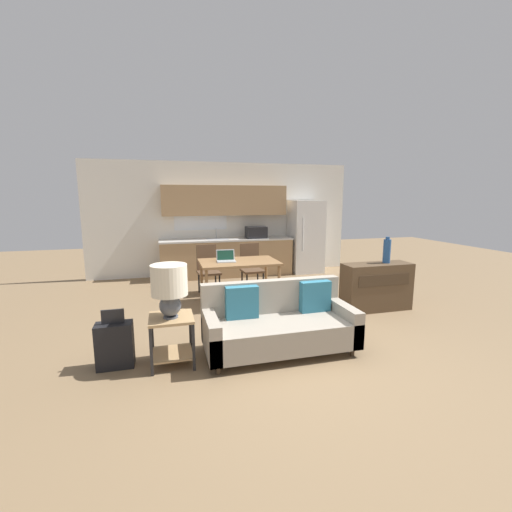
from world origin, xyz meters
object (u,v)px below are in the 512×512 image
Objects in this scene: laptop at (226,259)px; suitcase at (115,345)px; table_lamp at (169,285)px; side_table at (172,332)px; dining_table at (239,265)px; couch at (278,324)px; dining_chair_far_left at (208,267)px; vase at (387,251)px; credenza at (376,287)px; refrigerator at (306,236)px; dining_chair_far_right at (251,266)px.

laptop reaches higher than suitcase.
laptop is (1.00, 2.07, -0.11)m from table_lamp.
side_table is at bearing -112.51° from laptop.
dining_table is 0.75× the size of couch.
dining_table is 2.37m from side_table.
laptop reaches higher than couch.
suitcase is (-1.39, -2.74, -0.25)m from dining_chair_far_left.
vase reaches higher than dining_chair_far_left.
laptop is (-2.38, 0.96, 0.42)m from credenza.
laptop is 2.59m from suitcase.
couch is 1.41m from table_lamp.
credenza reaches higher than suitcase.
dining_chair_far_left is at bearing 145.92° from credenza.
table_lamp is at bearing -109.64° from dining_chair_far_left.
dining_table reaches higher than suitcase.
refrigerator reaches higher than credenza.
table_lamp is 0.62× the size of dining_chair_far_left.
dining_table is at bearing -5.23° from laptop.
credenza is (2.16, -0.93, -0.30)m from dining_table.
dining_chair_far_right is 1.04m from laptop.
side_table is 0.48× the size of credenza.
dining_chair_far_right reaches higher than side_table.
credenza is at bearing -38.52° from dining_chair_far_left.
table_lamp is at bearing -161.81° from credenza.
table_lamp is at bearing -129.20° from refrigerator.
suitcase reaches higher than side_table.
dining_table is 4.06× the size of laptop.
credenza is 3.14m from dining_chair_far_left.
side_table is (-1.28, -0.04, 0.05)m from couch.
table_lamp is at bearing -123.87° from dining_chair_far_right.
couch is 1.90× the size of dining_chair_far_right.
couch is at bearing -153.72° from credenza.
side_table is 2.94m from dining_chair_far_left.
dining_table is 1.17× the size of credenza.
table_lamp is (-1.28, -0.07, 0.60)m from couch.
refrigerator is 3.02× the size of table_lamp.
laptop is at bearing 97.98° from couch.
couch reaches higher than side_table.
vase reaches higher than couch.
vase is at bearing 17.62° from table_lamp.
table_lamp is (-3.42, -4.20, 0.03)m from refrigerator.
vase is (0.17, 0.02, 0.60)m from credenza.
suitcase is at bearing -121.38° from dining_chair_far_left.
refrigerator is at bearing 45.23° from suitcase.
dining_chair_far_right is at bearing -142.36° from refrigerator.
laptop is (0.99, 2.04, 0.44)m from side_table.
vase reaches higher than dining_chair_far_right.
refrigerator reaches higher than couch.
suitcase is (-1.89, 0.05, -0.07)m from couch.
table_lamp is at bearing -112.24° from laptop.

